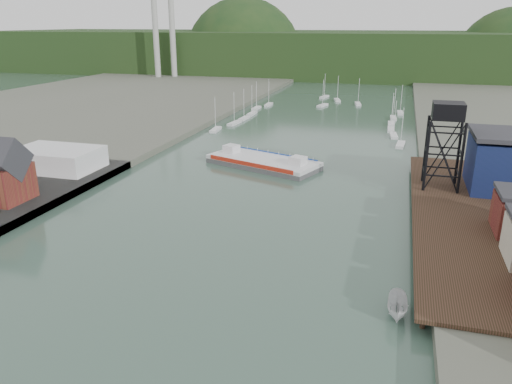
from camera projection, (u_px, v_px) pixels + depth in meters
The scene contains 9 objects.
ground at pixel (115, 344), 52.16m from camera, with size 600.00×600.00×0.00m, color #2D463D.
east_pier at pixel (456, 213), 82.76m from camera, with size 14.00×70.00×2.45m.
white_shed at pixel (57, 159), 107.90m from camera, with size 18.00×12.00×4.50m, color silver.
lift_tower at pixel (448, 116), 90.65m from camera, with size 6.50×6.50×16.00m.
marina_sailboats at pixel (322, 115), 177.91m from camera, with size 57.71×92.65×0.90m.
smokestacks at pixel (164, 25), 281.61m from camera, with size 11.20×8.20×60.00m.
distant_hills at pixel (356, 57), 323.82m from camera, with size 500.00×120.00×80.00m.
chain_ferry at pixel (263, 162), 115.94m from camera, with size 28.06×18.62×3.75m.
motorboat at pixel (398, 307), 56.73m from camera, with size 2.26×6.01×2.32m, color silver.
Camera 1 is at (26.44, -38.38, 31.94)m, focal length 35.00 mm.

